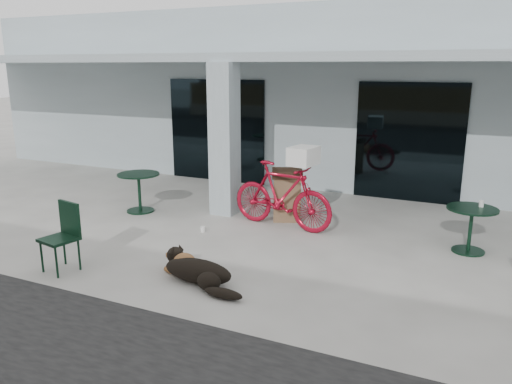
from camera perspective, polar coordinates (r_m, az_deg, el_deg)
The scene contains 15 objects.
ground at distance 8.10m, azimuth -1.87°, elevation -7.89°, with size 80.00×80.00×0.00m, color #B5B3AB.
building at distance 15.58m, azimuth 12.56°, elevation 10.98°, with size 22.00×7.00×4.50m, color #ABBAC1.
storefront_glass_left at distance 13.51m, azimuth -4.53°, elevation 6.98°, with size 2.80×0.06×2.70m, color black.
storefront_glass_right at distance 11.89m, azimuth 17.05°, elevation 5.41°, with size 2.40×0.06×2.70m, color black.
column at distance 10.34m, azimuth -3.62°, elevation 5.94°, with size 0.50×0.50×3.12m, color #ABBAC1.
overhang at distance 10.83m, azimuth 6.91°, elevation 15.00°, with size 22.00×2.80×0.18m, color #ABBAC1.
bicycle at distance 9.56m, azimuth 2.96°, elevation -0.37°, with size 0.60×2.13×1.28m, color #A10D23.
laundry_basket at distance 9.17m, azimuth 5.45°, elevation 4.13°, with size 0.57×0.42×0.34m, color white.
dog at distance 7.29m, azimuth -6.66°, elevation -8.82°, with size 1.24×0.41×0.41m, color black, non-canonical shape.
cup_near_dog at distance 9.49m, azimuth -6.10°, elevation -4.24°, with size 0.09×0.09×0.11m, color white.
cafe_table_near at distance 10.93m, azimuth -13.18°, elevation -0.07°, with size 0.89×0.89×0.83m, color black, non-canonical shape.
cafe_chair_near at distance 8.10m, azimuth -21.61°, elevation -4.94°, with size 0.47×0.52×1.05m, color black, non-canonical shape.
cafe_table_far at distance 9.08m, azimuth 23.28°, elevation -4.01°, with size 0.82×0.82×0.77m, color black, non-canonical shape.
cup_on_table at distance 9.09m, azimuth 24.36°, elevation -1.22°, with size 0.08×0.08×0.11m, color white.
trash_receptacle at distance 10.10m, azimuth 3.54°, elevation -0.32°, with size 0.60×0.60×1.03m, color brown, non-canonical shape.
Camera 1 is at (3.40, -6.68, 3.05)m, focal length 35.00 mm.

